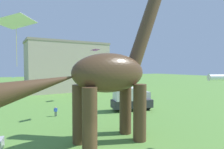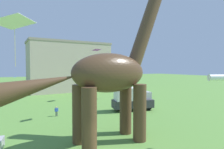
# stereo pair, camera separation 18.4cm
# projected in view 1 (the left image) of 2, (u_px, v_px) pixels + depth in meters

# --- Properties ---
(dinosaur_sculpture) EXTENTS (14.72, 3.12, 15.39)m
(dinosaur_sculpture) POSITION_uv_depth(u_px,v_px,m) (109.00, 73.00, 14.91)
(dinosaur_sculpture) COLOR #513823
(dinosaur_sculpture) RESTS_ON ground_plane
(parked_box_truck) EXTENTS (5.95, 3.48, 3.20)m
(parked_box_truck) POSITION_uv_depth(u_px,v_px,m) (131.00, 99.00, 26.10)
(parked_box_truck) COLOR #38383D
(parked_box_truck) RESTS_ON ground_plane
(person_far_spectator) EXTENTS (0.44, 0.19, 1.18)m
(person_far_spectator) POSITION_uv_depth(u_px,v_px,m) (56.00, 111.00, 22.94)
(person_far_spectator) COLOR #2D3347
(person_far_spectator) RESTS_ON ground_plane
(kite_far_left) EXTENTS (1.90, 2.03, 2.05)m
(kite_far_left) POSITION_uv_depth(u_px,v_px,m) (16.00, 22.00, 7.95)
(kite_far_left) COLOR white
(kite_far_right) EXTENTS (1.80, 1.58, 1.85)m
(kite_far_right) POSITION_uv_depth(u_px,v_px,m) (95.00, 50.00, 33.93)
(kite_far_right) COLOR purple
(kite_trailing) EXTENTS (1.68, 1.69, 0.48)m
(kite_trailing) POSITION_uv_depth(u_px,v_px,m) (218.00, 77.00, 13.55)
(kite_trailing) COLOR white
(kite_drifting) EXTENTS (0.47, 0.63, 0.14)m
(kite_drifting) POSITION_uv_depth(u_px,v_px,m) (13.00, 77.00, 30.56)
(kite_drifting) COLOR #287AE5
(kite_near_low) EXTENTS (1.95, 2.28, 0.66)m
(kite_near_low) POSITION_uv_depth(u_px,v_px,m) (127.00, 58.00, 35.42)
(kite_near_low) COLOR white
(background_building_block) EXTENTS (19.89, 8.99, 12.28)m
(background_building_block) POSITION_uv_depth(u_px,v_px,m) (68.00, 67.00, 47.80)
(background_building_block) COLOR #B7A893
(background_building_block) RESTS_ON ground_plane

